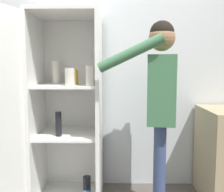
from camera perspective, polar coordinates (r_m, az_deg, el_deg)
name	(u,v)px	position (r m, az deg, el deg)	size (l,w,h in m)	color
wall_back	(110,70)	(2.86, -0.53, 5.71)	(7.00, 0.06, 2.55)	silver
refrigerator	(55,110)	(2.51, -12.31, -2.95)	(0.92, 1.21, 1.82)	white
person	(160,92)	(2.31, 10.35, 0.90)	(0.68, 0.54, 1.70)	#384770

